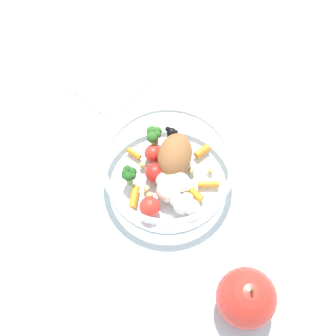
# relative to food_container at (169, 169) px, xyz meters

# --- Properties ---
(ground_plane) EXTENTS (2.40, 2.40, 0.00)m
(ground_plane) POSITION_rel_food_container_xyz_m (0.01, -0.01, -0.03)
(ground_plane) COLOR silver
(food_container) EXTENTS (0.20, 0.20, 0.06)m
(food_container) POSITION_rel_food_container_xyz_m (0.00, 0.00, 0.00)
(food_container) COLOR white
(food_container) RESTS_ON ground_plane
(loose_apple) EXTENTS (0.08, 0.08, 0.09)m
(loose_apple) POSITION_rel_food_container_xyz_m (0.18, -0.12, 0.01)
(loose_apple) COLOR red
(loose_apple) RESTS_ON ground_plane
(folded_napkin) EXTENTS (0.16, 0.16, 0.01)m
(folded_napkin) POSITION_rel_food_container_xyz_m (-0.19, 0.13, -0.03)
(folded_napkin) COLOR white
(folded_napkin) RESTS_ON ground_plane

